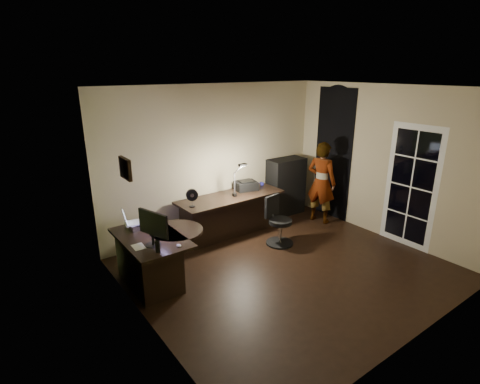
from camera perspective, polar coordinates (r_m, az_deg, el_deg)
floor at (r=5.94m, az=7.31°, el=-11.59°), size 4.50×4.00×0.01m
ceiling at (r=5.16m, az=8.56°, el=15.50°), size 4.50×4.00×0.01m
wall_back at (r=6.92m, az=-3.68°, el=5.00°), size 4.50×0.01×2.70m
wall_front at (r=4.29m, az=26.79°, el=-5.58°), size 4.50×0.01×2.70m
wall_left at (r=4.24m, az=-14.83°, el=-4.41°), size 0.01×4.00×2.70m
wall_right at (r=7.10m, az=21.19°, el=4.13°), size 0.01×4.00×2.70m
green_wall_overlay at (r=4.24m, az=-14.64°, el=-4.37°), size 0.00×4.00×2.70m
arched_doorway at (r=7.76m, az=14.02°, el=5.58°), size 0.01×0.90×2.60m
french_door at (r=6.90m, az=24.60°, el=0.70°), size 0.02×0.92×2.10m
framed_picture at (r=4.50m, az=-17.08°, el=3.44°), size 0.04×0.30×0.25m
desk_left at (r=5.51m, az=-13.20°, el=-10.09°), size 0.78×1.27×0.73m
desk_right at (r=6.88m, az=-1.37°, el=-3.56°), size 2.01×0.72×0.75m
cabinet at (r=7.89m, az=6.98°, el=0.85°), size 0.80×0.42×1.18m
laptop_stand at (r=5.64m, az=-15.57°, el=-5.04°), size 0.28×0.25×0.10m
laptop at (r=5.58m, az=-15.71°, el=-3.53°), size 0.38×0.37×0.22m
monitor at (r=5.04m, az=-13.18°, el=-6.19°), size 0.26×0.53×0.34m
mouse at (r=5.01m, az=-9.28°, el=-8.06°), size 0.08×0.10×0.03m
phone at (r=5.66m, az=-13.77°, el=-5.30°), size 0.10×0.14×0.01m
pen at (r=5.25m, az=-12.95°, el=-7.12°), size 0.08×0.14×0.01m
speaker at (r=4.88m, az=-12.45°, el=-8.13°), size 0.07×0.07×0.16m
notepad at (r=5.11m, az=-15.20°, el=-8.09°), size 0.16×0.21×0.01m
desk_fan at (r=6.23m, az=-7.36°, el=-0.88°), size 0.23×0.18×0.31m
headphones at (r=7.31m, az=2.98°, el=1.22°), size 0.18×0.12×0.08m
printer at (r=7.07m, az=0.90°, el=1.04°), size 0.45×0.39×0.18m
desk_lamp at (r=6.63m, az=-0.85°, el=2.19°), size 0.25×0.35×0.69m
office_chair at (r=6.52m, az=6.17°, el=-4.45°), size 0.56×0.56×0.86m
person at (r=7.51m, az=12.29°, el=1.43°), size 0.53×0.66×1.62m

